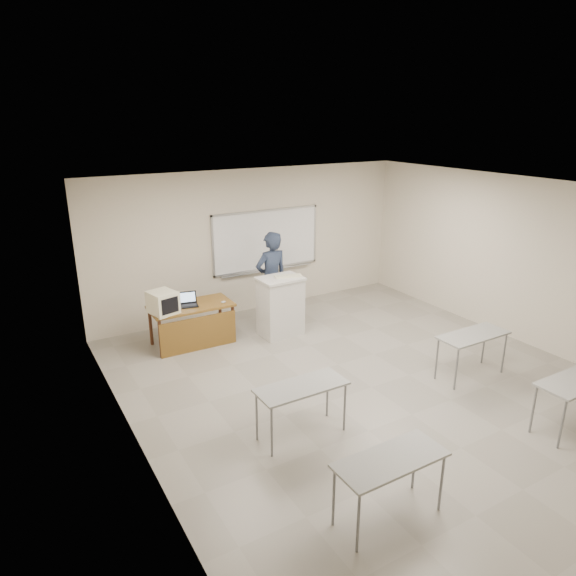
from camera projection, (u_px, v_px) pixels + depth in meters
floor at (372, 388)px, 7.96m from camera, size 7.00×8.00×0.01m
whiteboard at (266, 241)px, 10.86m from camera, size 2.48×0.10×1.31m
student_desks at (441, 387)px, 6.64m from camera, size 4.40×2.20×0.73m
instructor_desk at (194, 317)px, 9.24m from camera, size 1.48×0.74×0.75m
podium at (280, 306)px, 9.72m from camera, size 0.81×0.59×1.14m
crt_monitor at (162, 302)px, 8.84m from camera, size 0.42×0.47×0.40m
laptop at (188, 302)px, 9.23m from camera, size 0.31×0.29×0.23m
mouse at (223, 302)px, 9.36m from camera, size 0.10×0.08×0.04m
keyboard at (288, 276)px, 9.58m from camera, size 0.53×0.31×0.03m
presenter at (271, 279)px, 10.07m from camera, size 0.72×0.50×1.90m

